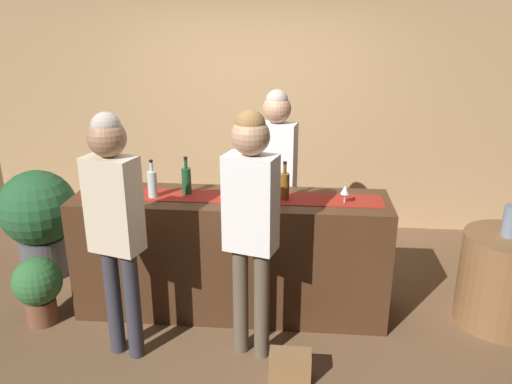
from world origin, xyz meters
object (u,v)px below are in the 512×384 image
handbag (290,366)px  potted_plant_tall (39,216)px  wine_bottle_green (186,180)px  bartender (276,165)px  customer_sipping (251,210)px  potted_plant_small (38,286)px  wine_glass_mid_counter (252,182)px  wine_bottle_amber (285,186)px  customer_browsing (114,212)px  round_side_table (504,279)px  wine_glass_near_customer (345,190)px  vase_on_side_table (512,221)px  wine_bottle_clear (152,184)px

handbag → potted_plant_tall: bearing=151.1°
wine_bottle_green → handbag: 1.59m
bartender → customer_sipping: 1.16m
potted_plant_small → wine_glass_mid_counter: bearing=13.7°
wine_glass_mid_counter → potted_plant_tall: size_ratio=0.14×
wine_glass_mid_counter → wine_bottle_amber: bearing=-18.0°
customer_sipping → customer_browsing: (-0.90, -0.08, -0.01)m
bartender → customer_browsing: size_ratio=0.98×
round_side_table → potted_plant_tall: potted_plant_tall is taller
handbag → wine_bottle_amber: bearing=95.8°
wine_glass_near_customer → vase_on_side_table: size_ratio=0.60×
customer_sipping → vase_on_side_table: (1.91, 0.59, -0.25)m
wine_bottle_green → wine_glass_near_customer: wine_bottle_green is taller
wine_bottle_clear → wine_glass_near_customer: (1.46, -0.01, -0.01)m
customer_sipping → round_side_table: (1.93, 0.58, -0.74)m
wine_bottle_clear → customer_sipping: bearing=-32.5°
wine_bottle_green → customer_sipping: (0.57, -0.62, 0.01)m
wine_bottle_amber → handbag: bearing=-84.2°
wine_glass_near_customer → round_side_table: (1.27, 0.07, -0.72)m
wine_bottle_green → wine_glass_mid_counter: wine_bottle_green is taller
potted_plant_tall → round_side_table: bearing=-6.2°
wine_glass_mid_counter → wine_glass_near_customer: bearing=-10.6°
wine_bottle_green → potted_plant_small: size_ratio=0.55×
potted_plant_small → customer_sipping: bearing=-7.9°
wine_bottle_clear → bartender: (0.92, 0.64, -0.02)m
potted_plant_tall → customer_browsing: bearing=-43.7°
bartender → potted_plant_tall: (-2.15, -0.14, -0.50)m
wine_bottle_clear → wine_bottle_green: 0.26m
customer_browsing → round_side_table: size_ratio=2.39×
wine_bottle_green → potted_plant_tall: 1.61m
customer_sipping → handbag: (0.29, -0.28, -1.00)m
wine_bottle_amber → wine_glass_mid_counter: size_ratio=2.10×
wine_glass_near_customer → customer_sipping: customer_sipping is taller
wine_bottle_amber → wine_glass_mid_counter: (-0.25, 0.08, -0.01)m
wine_glass_near_customer → bartender: (-0.55, 0.64, -0.01)m
wine_bottle_clear → wine_bottle_amber: bearing=2.3°
handbag → potted_plant_small: bearing=165.5°
customer_sipping → potted_plant_tall: 2.34m
potted_plant_tall → vase_on_side_table: bearing=-6.1°
wine_bottle_amber → handbag: wine_bottle_amber is taller
wine_glass_near_customer → round_side_table: wine_glass_near_customer is taller
potted_plant_tall → bartender: bearing=3.8°
bartender → vase_on_side_table: bartender is taller
wine_glass_mid_counter → handbag: 1.39m
customer_sipping → potted_plant_small: bearing=-171.9°
potted_plant_tall → wine_bottle_amber: bearing=-11.4°
wine_bottle_green → potted_plant_small: bearing=-161.2°
bartender → handbag: (0.18, -1.43, -0.97)m
bartender → handbag: bartender is taller
wine_bottle_green → wine_bottle_amber: size_ratio=1.00×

